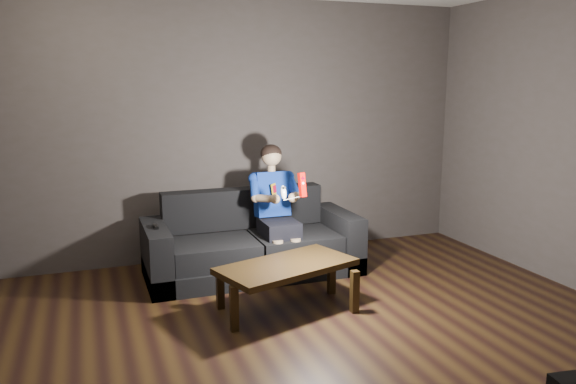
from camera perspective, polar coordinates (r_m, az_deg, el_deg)
name	(u,v)px	position (r m, az deg, el deg)	size (l,w,h in m)	color
floor	(345,355)	(4.04, 5.78, -16.16)	(5.00, 5.00, 0.00)	black
back_wall	(244,130)	(5.96, -4.52, 6.28)	(5.00, 0.04, 2.70)	#3F3936
sofa	(252,247)	(5.52, -3.70, -5.63)	(2.05, 0.88, 0.79)	black
child	(275,201)	(5.44, -1.28, -0.90)	(0.49, 0.60, 1.21)	black
wii_remote_red	(302,185)	(4.99, 1.45, 0.74)	(0.07, 0.09, 0.22)	#C60702
nunchuk_white	(283,192)	(4.95, -0.47, -0.05)	(0.06, 0.08, 0.14)	silver
wii_remote_black	(156,226)	(5.20, -13.31, -3.42)	(0.04, 0.14, 0.03)	black
coffee_table	(287,270)	(4.60, -0.12, -7.90)	(1.22, 0.87, 0.40)	black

